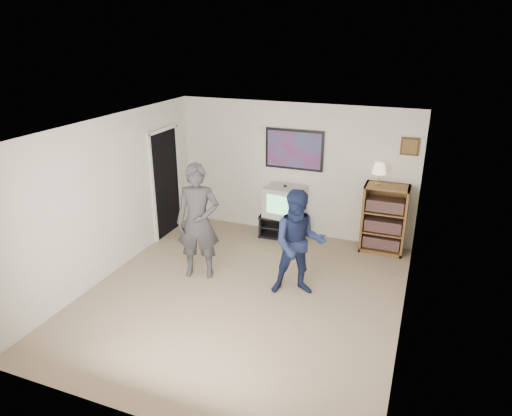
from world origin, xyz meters
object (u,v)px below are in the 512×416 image
Objects in this scene: person_tall at (198,222)px; person_short at (299,244)px; media_stand at (283,226)px; bookshelf at (384,219)px; crt_television at (285,201)px.

person_short is at bearing -15.68° from person_tall.
media_stand is 1.88m from bookshelf.
person_tall reaches higher than media_stand.
bookshelf is at bearing 8.61° from crt_television.
person_tall is 1.61m from person_short.
person_short is (0.80, -1.84, 0.09)m from crt_television.
bookshelf is (1.83, 0.05, 0.40)m from media_stand.
person_tall is at bearing 161.78° from person_short.
media_stand is 1.30× the size of crt_television.
crt_television is at bearing 93.79° from person_short.
person_short is at bearing -118.05° from bookshelf.
person_tall is (-2.61, -1.94, 0.31)m from bookshelf.
person_tall is (-0.78, -1.89, 0.71)m from media_stand.
crt_television is (0.02, 0.00, 0.50)m from media_stand.
person_short reaches higher than crt_television.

